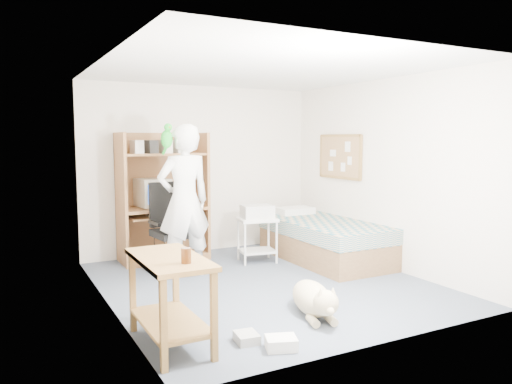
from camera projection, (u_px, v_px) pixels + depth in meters
floor at (264, 283)px, 5.94m from camera, size 4.00×4.00×0.00m
wall_back at (201, 170)px, 7.56m from camera, size 3.60×0.02×2.50m
wall_right at (383, 174)px, 6.64m from camera, size 0.02×4.00×2.50m
wall_left at (107, 185)px, 4.97m from camera, size 0.02×4.00×2.50m
ceiling at (265, 69)px, 5.67m from camera, size 3.60×4.00×0.02m
computer_hutch at (162, 202)px, 7.05m from camera, size 1.20×0.63×1.80m
bed at (324, 240)px, 7.05m from camera, size 1.02×2.02×0.66m
side_desk at (170, 287)px, 4.11m from camera, size 0.50×1.00×0.75m
corkboard at (340, 157)px, 7.40m from camera, size 0.04×0.94×0.66m
office_chair at (172, 240)px, 6.47m from camera, size 0.64×0.64×1.14m
person at (184, 201)px, 6.16m from camera, size 0.73×0.52×1.89m
parrot at (167, 137)px, 6.00m from camera, size 0.14×0.24×0.38m
dog at (314, 299)px, 4.83m from camera, size 0.50×1.02×0.39m
printer_cart at (257, 233)px, 6.94m from camera, size 0.58×0.50×0.62m
printer at (257, 212)px, 6.91m from camera, size 0.47×0.39×0.18m
crt_monitor at (153, 192)px, 6.98m from camera, size 0.46×0.48×0.39m
keyboard at (163, 214)px, 6.91m from camera, size 0.45×0.17×0.03m
pencil_cup at (189, 201)px, 7.14m from camera, size 0.08×0.08×0.12m
drink_glass at (186, 256)px, 3.87m from camera, size 0.08×0.08×0.12m
floor_box_a at (281, 343)px, 4.07m from camera, size 0.30×0.27×0.10m
floor_box_b at (247, 338)px, 4.21m from camera, size 0.21×0.24×0.08m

